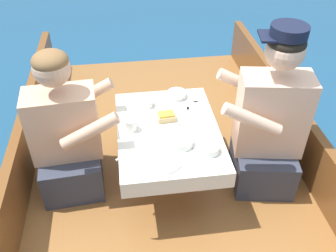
# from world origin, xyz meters

# --- Properties ---
(ground_plane) EXTENTS (60.00, 60.00, 0.00)m
(ground_plane) POSITION_xyz_m (0.00, 0.00, 0.00)
(ground_plane) COLOR navy
(boat_deck) EXTENTS (1.89, 3.42, 0.31)m
(boat_deck) POSITION_xyz_m (0.00, 0.00, 0.15)
(boat_deck) COLOR brown
(boat_deck) RESTS_ON ground_plane
(gunwale_port) EXTENTS (0.06, 3.42, 0.37)m
(gunwale_port) POSITION_xyz_m (-0.91, 0.00, 0.49)
(gunwale_port) COLOR brown
(gunwale_port) RESTS_ON boat_deck
(gunwale_starboard) EXTENTS (0.06, 3.42, 0.37)m
(gunwale_starboard) POSITION_xyz_m (0.91, 0.00, 0.49)
(gunwale_starboard) COLOR brown
(gunwale_starboard) RESTS_ON boat_deck
(cockpit_table) EXTENTS (0.60, 0.83, 0.42)m
(cockpit_table) POSITION_xyz_m (0.00, 0.06, 0.69)
(cockpit_table) COLOR #B2B2B7
(cockpit_table) RESTS_ON boat_deck
(person_port) EXTENTS (0.54, 0.47, 0.94)m
(person_port) POSITION_xyz_m (-0.60, 0.12, 0.68)
(person_port) COLOR #333847
(person_port) RESTS_ON boat_deck
(person_starboard) EXTENTS (0.57, 0.51, 1.06)m
(person_starboard) POSITION_xyz_m (0.60, 0.00, 0.74)
(person_starboard) COLOR #333847
(person_starboard) RESTS_ON boat_deck
(plate_sandwich) EXTENTS (0.19, 0.19, 0.01)m
(plate_sandwich) POSITION_xyz_m (-0.00, 0.14, 0.74)
(plate_sandwich) COLOR silver
(plate_sandwich) RESTS_ON cockpit_table
(plate_bread) EXTENTS (0.18, 0.18, 0.01)m
(plate_bread) POSITION_xyz_m (-0.06, -0.23, 0.74)
(plate_bread) COLOR silver
(plate_bread) RESTS_ON cockpit_table
(sandwich) EXTENTS (0.12, 0.08, 0.05)m
(sandwich) POSITION_xyz_m (-0.00, 0.14, 0.76)
(sandwich) COLOR tan
(sandwich) RESTS_ON plate_sandwich
(bowl_port_near) EXTENTS (0.12, 0.12, 0.04)m
(bowl_port_near) POSITION_xyz_m (0.10, 0.39, 0.75)
(bowl_port_near) COLOR silver
(bowl_port_near) RESTS_ON cockpit_table
(bowl_starboard_near) EXTENTS (0.12, 0.12, 0.04)m
(bowl_starboard_near) POSITION_xyz_m (0.06, -0.10, 0.75)
(bowl_starboard_near) COLOR silver
(bowl_starboard_near) RESTS_ON cockpit_table
(bowl_center_far) EXTENTS (0.11, 0.11, 0.04)m
(bowl_center_far) POSITION_xyz_m (0.20, -0.17, 0.75)
(bowl_center_far) COLOR silver
(bowl_center_far) RESTS_ON cockpit_table
(coffee_cup_port) EXTENTS (0.10, 0.07, 0.05)m
(coffee_cup_port) POSITION_xyz_m (-0.10, 0.31, 0.76)
(coffee_cup_port) COLOR silver
(coffee_cup_port) RESTS_ON cockpit_table
(coffee_cup_starboard) EXTENTS (0.09, 0.07, 0.07)m
(coffee_cup_starboard) POSITION_xyz_m (-0.21, 0.08, 0.77)
(coffee_cup_starboard) COLOR silver
(coffee_cup_starboard) RESTS_ON cockpit_table
(utensil_spoon_port) EXTENTS (0.15, 0.10, 0.01)m
(utensil_spoon_port) POSITION_xyz_m (-0.22, -0.12, 0.73)
(utensil_spoon_port) COLOR silver
(utensil_spoon_port) RESTS_ON cockpit_table
(utensil_knife_port) EXTENTS (0.16, 0.08, 0.00)m
(utensil_knife_port) POSITION_xyz_m (0.08, 0.30, 0.73)
(utensil_knife_port) COLOR silver
(utensil_knife_port) RESTS_ON cockpit_table
(utensil_fork_starboard) EXTENTS (0.17, 0.05, 0.00)m
(utensil_fork_starboard) POSITION_xyz_m (0.17, 0.30, 0.73)
(utensil_fork_starboard) COLOR silver
(utensil_fork_starboard) RESTS_ON cockpit_table
(utensil_spoon_center) EXTENTS (0.05, 0.17, 0.01)m
(utensil_spoon_center) POSITION_xyz_m (0.11, -0.17, 0.73)
(utensil_spoon_center) COLOR silver
(utensil_spoon_center) RESTS_ON cockpit_table
(utensil_spoon_starboard) EXTENTS (0.15, 0.10, 0.01)m
(utensil_spoon_starboard) POSITION_xyz_m (-0.28, 0.22, 0.73)
(utensil_spoon_starboard) COLOR silver
(utensil_spoon_starboard) RESTS_ON cockpit_table
(utensil_fork_port) EXTENTS (0.05, 0.17, 0.00)m
(utensil_fork_port) POSITION_xyz_m (0.14, 0.19, 0.73)
(utensil_fork_port) COLOR silver
(utensil_fork_port) RESTS_ON cockpit_table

